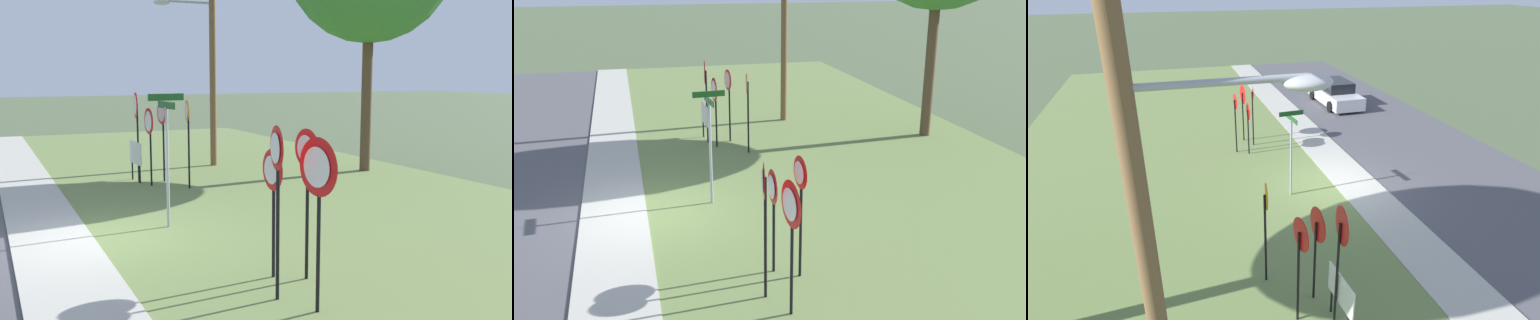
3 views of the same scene
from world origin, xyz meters
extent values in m
plane|color=#4C5B3D|center=(0.00, 0.00, 0.00)|extent=(160.00, 160.00, 0.00)
cube|color=#ADAA9E|center=(0.00, -0.80, 0.03)|extent=(44.00, 1.60, 0.06)
cube|color=olive|center=(0.00, 6.00, 0.02)|extent=(44.00, 12.00, 0.04)
cylinder|color=black|center=(-6.08, 2.43, 1.27)|extent=(0.06, 0.06, 2.46)
cylinder|color=red|center=(-6.08, 2.39, 2.44)|extent=(0.79, 0.12, 0.80)
cylinder|color=white|center=(-6.08, 2.38, 2.44)|extent=(0.62, 0.08, 0.62)
cylinder|color=black|center=(-4.37, 3.52, 1.21)|extent=(0.06, 0.06, 2.35)
cylinder|color=orange|center=(-4.37, 3.48, 2.34)|extent=(0.61, 0.12, 0.61)
cylinder|color=white|center=(-4.37, 3.46, 2.34)|extent=(0.47, 0.08, 0.48)
cylinder|color=black|center=(-5.82, 3.18, 1.15)|extent=(0.06, 0.06, 2.21)
cylinder|color=red|center=(-5.82, 3.14, 2.20)|extent=(0.70, 0.10, 0.70)
cylinder|color=white|center=(-5.82, 3.12, 2.20)|extent=(0.55, 0.07, 0.55)
cylinder|color=black|center=(-5.27, 2.62, 1.05)|extent=(0.06, 0.06, 2.02)
cylinder|color=red|center=(-5.27, 2.58, 2.00)|extent=(0.78, 0.06, 0.78)
cylinder|color=white|center=(-5.27, 2.56, 2.00)|extent=(0.61, 0.04, 0.61)
cylinder|color=black|center=(4.43, 1.92, 1.22)|extent=(0.06, 0.06, 2.37)
cone|color=red|center=(4.43, 1.88, 2.34)|extent=(0.66, 0.15, 0.67)
cone|color=silver|center=(4.43, 1.86, 2.34)|extent=(0.45, 0.09, 0.45)
cylinder|color=black|center=(5.10, 2.23, 1.13)|extent=(0.06, 0.06, 2.18)
cone|color=red|center=(5.10, 2.19, 2.14)|extent=(0.83, 0.14, 0.84)
cone|color=silver|center=(5.10, 2.17, 2.14)|extent=(0.57, 0.09, 0.57)
cylinder|color=black|center=(3.84, 2.77, 1.16)|extent=(0.06, 0.06, 2.24)
cone|color=red|center=(3.84, 2.73, 2.22)|extent=(0.65, 0.10, 0.65)
cone|color=silver|center=(3.84, 2.71, 2.22)|extent=(0.44, 0.06, 0.44)
cylinder|color=black|center=(3.52, 2.32, 0.98)|extent=(0.06, 0.06, 1.89)
cone|color=red|center=(3.52, 2.28, 1.86)|extent=(0.69, 0.05, 0.69)
cone|color=silver|center=(3.52, 2.25, 1.86)|extent=(0.47, 0.03, 0.47)
cylinder|color=#9EA0A8|center=(-0.37, 1.68, 1.35)|extent=(0.07, 0.07, 2.62)
cylinder|color=#9EA0A8|center=(-0.37, 1.68, 2.68)|extent=(0.09, 0.09, 0.03)
cube|color=#19511E|center=(-0.37, 1.68, 2.74)|extent=(0.96, 0.10, 0.15)
cube|color=#19511E|center=(-0.37, 1.68, 2.91)|extent=(0.09, 0.81, 0.15)
cylinder|color=brown|center=(-8.25, 5.78, 4.10)|extent=(0.24, 0.24, 8.12)
cylinder|color=black|center=(-6.58, 2.35, 0.32)|extent=(0.05, 0.05, 0.55)
cylinder|color=black|center=(-5.81, 2.40, 0.32)|extent=(0.05, 0.05, 0.55)
cube|color=white|center=(-6.19, 2.37, 0.94)|extent=(1.10, 0.10, 0.70)
cylinder|color=brown|center=(-4.88, 10.15, 2.94)|extent=(0.36, 0.36, 5.80)
camera|label=1|loc=(11.98, -1.97, 3.42)|focal=41.35mm
camera|label=2|loc=(13.89, -0.39, 5.94)|focal=41.84mm
camera|label=3|loc=(-12.39, 5.37, 6.87)|focal=29.49mm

